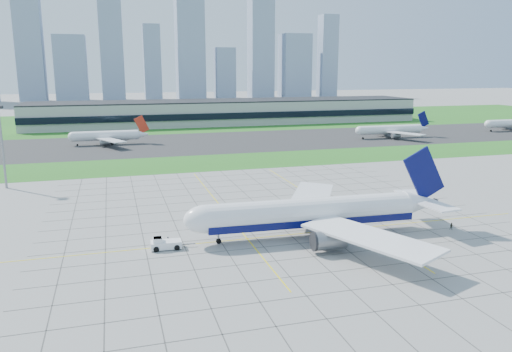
{
  "coord_description": "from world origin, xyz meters",
  "views": [
    {
      "loc": [
        -37.26,
        -102.74,
        36.7
      ],
      "look_at": [
        1.1,
        29.29,
        7.0
      ],
      "focal_mm": 35.0,
      "sensor_mm": 36.0,
      "label": 1
    }
  ],
  "objects_px": {
    "light_mast": "(1,137)",
    "crew_far": "(452,226)",
    "crew_near": "(168,241)",
    "pushback_tug": "(164,244)",
    "airliner": "(313,213)",
    "distant_jet_1": "(108,136)",
    "distant_jet_2": "(391,130)"
  },
  "relations": [
    {
      "from": "light_mast",
      "to": "crew_near",
      "type": "bearing_deg",
      "value": -57.07
    },
    {
      "from": "pushback_tug",
      "to": "distant_jet_2",
      "type": "xyz_separation_m",
      "value": [
        135.68,
        137.45,
        3.34
      ]
    },
    {
      "from": "crew_near",
      "to": "light_mast",
      "type": "bearing_deg",
      "value": 48.75
    },
    {
      "from": "crew_near",
      "to": "distant_jet_1",
      "type": "relative_size",
      "value": 0.04
    },
    {
      "from": "crew_far",
      "to": "distant_jet_2",
      "type": "distance_m",
      "value": 159.83
    },
    {
      "from": "airliner",
      "to": "distant_jet_2",
      "type": "relative_size",
      "value": 1.46
    },
    {
      "from": "airliner",
      "to": "distant_jet_1",
      "type": "relative_size",
      "value": 1.46
    },
    {
      "from": "light_mast",
      "to": "airliner",
      "type": "bearing_deg",
      "value": -42.81
    },
    {
      "from": "light_mast",
      "to": "crew_far",
      "type": "xyz_separation_m",
      "value": [
        107.19,
        -74.29,
        -15.32
      ]
    },
    {
      "from": "light_mast",
      "to": "distant_jet_2",
      "type": "bearing_deg",
      "value": 21.29
    },
    {
      "from": "crew_far",
      "to": "distant_jet_1",
      "type": "xyz_separation_m",
      "value": [
        -76.64,
        160.31,
        3.62
      ]
    },
    {
      "from": "pushback_tug",
      "to": "distant_jet_1",
      "type": "relative_size",
      "value": 0.22
    },
    {
      "from": "distant_jet_2",
      "to": "crew_far",
      "type": "bearing_deg",
      "value": -116.12
    },
    {
      "from": "distant_jet_1",
      "to": "crew_near",
      "type": "bearing_deg",
      "value": -85.37
    },
    {
      "from": "light_mast",
      "to": "crew_near",
      "type": "xyz_separation_m",
      "value": [
        42.87,
        -66.18,
        -15.27
      ]
    },
    {
      "from": "airliner",
      "to": "distant_jet_1",
      "type": "bearing_deg",
      "value": 108.16
    },
    {
      "from": "crew_near",
      "to": "distant_jet_2",
      "type": "height_order",
      "value": "distant_jet_2"
    },
    {
      "from": "crew_near",
      "to": "pushback_tug",
      "type": "bearing_deg",
      "value": 170.05
    },
    {
      "from": "pushback_tug",
      "to": "crew_far",
      "type": "distance_m",
      "value": 65.61
    },
    {
      "from": "pushback_tug",
      "to": "distant_jet_2",
      "type": "relative_size",
      "value": 0.22
    },
    {
      "from": "distant_jet_1",
      "to": "distant_jet_2",
      "type": "relative_size",
      "value": 1.0
    },
    {
      "from": "light_mast",
      "to": "pushback_tug",
      "type": "distance_m",
      "value": 81.48
    },
    {
      "from": "airliner",
      "to": "distant_jet_1",
      "type": "distance_m",
      "value": 161.24
    },
    {
      "from": "light_mast",
      "to": "distant_jet_2",
      "type": "distance_m",
      "value": 190.89
    },
    {
      "from": "pushback_tug",
      "to": "crew_near",
      "type": "xyz_separation_m",
      "value": [
        1.01,
        2.1,
        -0.23
      ]
    },
    {
      "from": "light_mast",
      "to": "airliner",
      "type": "distance_m",
      "value": 102.25
    },
    {
      "from": "pushback_tug",
      "to": "crew_near",
      "type": "relative_size",
      "value": 5.08
    },
    {
      "from": "crew_far",
      "to": "distant_jet_2",
      "type": "relative_size",
      "value": 0.04
    },
    {
      "from": "light_mast",
      "to": "pushback_tug",
      "type": "xyz_separation_m",
      "value": [
        41.85,
        -68.27,
        -15.04
      ]
    },
    {
      "from": "distant_jet_2",
      "to": "light_mast",
      "type": "bearing_deg",
      "value": -158.71
    },
    {
      "from": "light_mast",
      "to": "crew_far",
      "type": "relative_size",
      "value": 14.78
    },
    {
      "from": "crew_far",
      "to": "distant_jet_2",
      "type": "height_order",
      "value": "distant_jet_2"
    }
  ]
}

